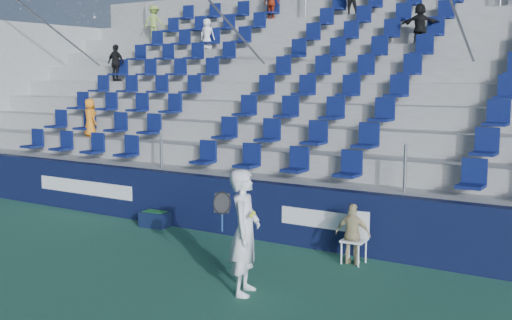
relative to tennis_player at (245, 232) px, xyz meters
The scene contains 7 objects.
ground 1.98m from the tennis_player, behind, with size 70.00×70.00×0.00m, color #2B644B.
sponsor_wall 3.47m from the tennis_player, 119.64° to the left, with size 24.00×0.32×1.20m.
grandstand 8.36m from the tennis_player, 101.93° to the left, with size 24.00×8.17×6.63m.
tennis_player is the anchor object (origin of this frame).
line_judge_chair 2.65m from the tennis_player, 73.25° to the left, with size 0.44×0.45×0.93m.
line_judge 2.51m from the tennis_player, 72.27° to the left, with size 0.65×0.27×1.11m, color tan.
ball_bin 4.99m from the tennis_player, 148.11° to the left, with size 0.66×0.46×0.36m.
Camera 1 is at (7.10, -7.85, 3.36)m, focal length 45.00 mm.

